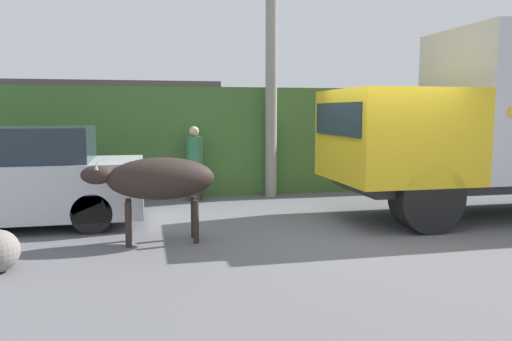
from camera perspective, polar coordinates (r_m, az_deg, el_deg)
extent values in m
plane|color=slate|center=(8.60, 13.42, -6.75)|extent=(60.00, 60.00, 0.00)
cube|color=#426B33|center=(15.00, 1.72, 4.06)|extent=(32.00, 6.11, 2.54)
cube|color=#99ADB7|center=(12.87, -16.54, 3.26)|extent=(4.95, 2.40, 2.51)
cube|color=#4C4742|center=(12.87, -16.74, 9.19)|extent=(5.25, 2.70, 0.16)
cube|color=gold|center=(9.31, 15.65, 3.91)|extent=(2.21, 2.34, 1.62)
cube|color=#232D38|center=(8.83, 9.23, 5.82)|extent=(0.04, 1.99, 0.57)
cylinder|color=black|center=(8.68, 18.92, -2.96)|extent=(1.14, 0.51, 1.14)
ellipsoid|color=#2D231E|center=(7.63, -10.79, -0.91)|extent=(1.60, 0.64, 0.64)
ellipsoid|color=#2D231E|center=(7.65, -17.69, -0.49)|extent=(0.48, 0.28, 0.28)
cone|color=#B7AD93|center=(7.52, -17.80, 0.46)|extent=(0.06, 0.06, 0.11)
cone|color=#B7AD93|center=(7.74, -17.65, 0.63)|extent=(0.06, 0.06, 0.11)
cylinder|color=#2D231E|center=(7.57, -14.40, -6.06)|extent=(0.09, 0.09, 0.66)
cylinder|color=#2D231E|center=(7.91, -14.32, -5.50)|extent=(0.09, 0.09, 0.66)
cylinder|color=#2D231E|center=(7.60, -6.88, -5.84)|extent=(0.09, 0.09, 0.66)
cylinder|color=#2D231E|center=(7.94, -7.14, -5.29)|extent=(0.09, 0.09, 0.66)
cube|color=silver|center=(9.54, -25.88, -1.92)|extent=(4.32, 1.82, 0.95)
cube|color=#232D38|center=(9.44, -25.48, 2.71)|extent=(2.38, 1.67, 0.59)
cylinder|color=black|center=(8.62, -18.21, -4.62)|extent=(0.66, 0.29, 0.66)
cube|color=#38332D|center=(11.21, -7.02, -1.47)|extent=(0.34, 0.29, 0.77)
cylinder|color=#33724C|center=(11.13, -7.08, 2.19)|extent=(0.45, 0.45, 0.67)
sphere|color=#DBB28E|center=(11.10, -7.11, 4.48)|extent=(0.22, 0.22, 0.22)
cylinder|color=gray|center=(11.58, 1.76, 11.66)|extent=(0.27, 0.27, 5.94)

